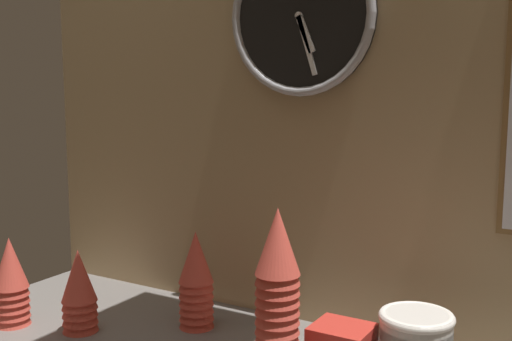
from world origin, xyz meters
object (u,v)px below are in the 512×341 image
object	(u,v)px
cup_stack_left	(79,291)
cup_stack_far_left	(11,281)
wall_clock	(301,16)
cup_stack_center_right	(277,305)
cup_stack_center_left	(196,280)

from	to	relation	value
cup_stack_left	cup_stack_far_left	world-z (taller)	cup_stack_far_left
cup_stack_far_left	cup_stack_left	bearing A→B (deg)	17.91
cup_stack_left	wall_clock	bearing A→B (deg)	36.99
cup_stack_left	wall_clock	xyz separation A→B (m)	(0.39, 0.29, 0.59)
cup_stack_far_left	wall_clock	world-z (taller)	wall_clock
cup_stack_center_right	cup_stack_left	distance (m)	0.52
cup_stack_left	cup_stack_far_left	size ratio (longest dim) A/B	0.91
cup_stack_center_left	wall_clock	size ratio (longest dim) A/B	0.64
cup_stack_center_right	wall_clock	xyz separation A→B (m)	(-0.13, 0.33, 0.51)
cup_stack_center_right	wall_clock	distance (m)	0.62
cup_stack_center_right	cup_stack_left	xyz separation A→B (m)	(-0.51, 0.04, -0.08)
cup_stack_center_left	cup_stack_left	size ratio (longest dim) A/B	1.19
cup_stack_center_left	cup_stack_center_right	world-z (taller)	cup_stack_center_right
cup_stack_center_right	wall_clock	size ratio (longest dim) A/B	1.00
cup_stack_far_left	cup_stack_center_right	bearing A→B (deg)	0.83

